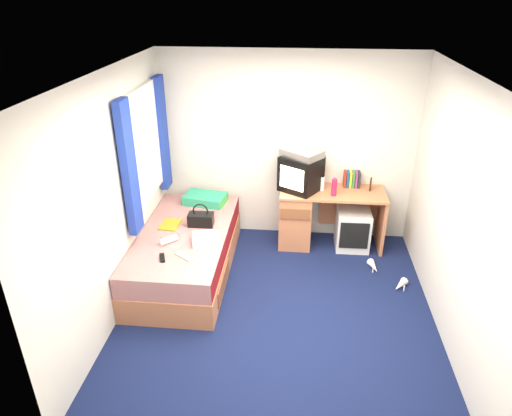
# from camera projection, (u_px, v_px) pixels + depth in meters

# --- Properties ---
(ground) EXTENTS (3.40, 3.40, 0.00)m
(ground) POSITION_uv_depth(u_px,v_px,m) (277.00, 310.00, 4.77)
(ground) COLOR #0C1438
(ground) RESTS_ON ground
(room_shell) EXTENTS (3.40, 3.40, 3.40)m
(room_shell) POSITION_uv_depth(u_px,v_px,m) (280.00, 183.00, 4.12)
(room_shell) COLOR white
(room_shell) RESTS_ON ground
(bed) EXTENTS (1.01, 2.00, 0.54)m
(bed) POSITION_uv_depth(u_px,v_px,m) (186.00, 252.00, 5.29)
(bed) COLOR #C57952
(bed) RESTS_ON ground
(pillow) EXTENTS (0.56, 0.41, 0.11)m
(pillow) POSITION_uv_depth(u_px,v_px,m) (205.00, 199.00, 5.82)
(pillow) COLOR teal
(pillow) RESTS_ON bed
(desk) EXTENTS (1.30, 0.55, 0.75)m
(desk) POSITION_uv_depth(u_px,v_px,m) (309.00, 214.00, 5.84)
(desk) COLOR #C57952
(desk) RESTS_ON ground
(storage_cube) EXTENTS (0.42, 0.42, 0.51)m
(storage_cube) POSITION_uv_depth(u_px,v_px,m) (352.00, 229.00, 5.80)
(storage_cube) COLOR white
(storage_cube) RESTS_ON ground
(crt_tv) EXTENTS (0.58, 0.58, 0.44)m
(crt_tv) POSITION_uv_depth(u_px,v_px,m) (301.00, 173.00, 5.60)
(crt_tv) COLOR black
(crt_tv) RESTS_ON desk
(vcr) EXTENTS (0.56, 0.54, 0.09)m
(vcr) POSITION_uv_depth(u_px,v_px,m) (302.00, 153.00, 5.49)
(vcr) COLOR #AFAFB2
(vcr) RESTS_ON crt_tv
(book_row) EXTENTS (0.20, 0.13, 0.20)m
(book_row) POSITION_uv_depth(u_px,v_px,m) (352.00, 179.00, 5.74)
(book_row) COLOR maroon
(book_row) RESTS_ON desk
(picture_frame) EXTENTS (0.04, 0.12, 0.14)m
(picture_frame) POSITION_uv_depth(u_px,v_px,m) (371.00, 184.00, 5.67)
(picture_frame) COLOR black
(picture_frame) RESTS_ON desk
(pink_water_bottle) EXTENTS (0.08, 0.08, 0.21)m
(pink_water_bottle) POSITION_uv_depth(u_px,v_px,m) (334.00, 188.00, 5.50)
(pink_water_bottle) COLOR #D91E48
(pink_water_bottle) RESTS_ON desk
(aerosol_can) EXTENTS (0.06, 0.06, 0.18)m
(aerosol_can) POSITION_uv_depth(u_px,v_px,m) (322.00, 184.00, 5.64)
(aerosol_can) COLOR white
(aerosol_can) RESTS_ON desk
(handbag) EXTENTS (0.29, 0.17, 0.27)m
(handbag) POSITION_uv_depth(u_px,v_px,m) (201.00, 219.00, 5.27)
(handbag) COLOR black
(handbag) RESTS_ON bed
(towel) EXTENTS (0.32, 0.28, 0.09)m
(towel) POSITION_uv_depth(u_px,v_px,m) (205.00, 239.00, 4.92)
(towel) COLOR white
(towel) RESTS_ON bed
(magazine) EXTENTS (0.23, 0.30, 0.01)m
(magazine) POSITION_uv_depth(u_px,v_px,m) (170.00, 225.00, 5.30)
(magazine) COLOR #FFF21C
(magazine) RESTS_ON bed
(water_bottle) EXTENTS (0.19, 0.19, 0.07)m
(water_bottle) POSITION_uv_depth(u_px,v_px,m) (169.00, 240.00, 4.93)
(water_bottle) COLOR silver
(water_bottle) RESTS_ON bed
(colour_swatch_fan) EXTENTS (0.21, 0.18, 0.01)m
(colour_swatch_fan) POSITION_uv_depth(u_px,v_px,m) (184.00, 257.00, 4.69)
(colour_swatch_fan) COLOR orange
(colour_swatch_fan) RESTS_ON bed
(remote_control) EXTENTS (0.10, 0.17, 0.02)m
(remote_control) POSITION_uv_depth(u_px,v_px,m) (162.00, 258.00, 4.66)
(remote_control) COLOR black
(remote_control) RESTS_ON bed
(window_assembly) EXTENTS (0.11, 1.42, 1.40)m
(window_assembly) POSITION_uv_depth(u_px,v_px,m) (146.00, 148.00, 5.08)
(window_assembly) COLOR silver
(window_assembly) RESTS_ON room_shell
(white_heels) EXTENTS (0.42, 0.58, 0.09)m
(white_heels) POSITION_uv_depth(u_px,v_px,m) (386.00, 276.00, 5.26)
(white_heels) COLOR white
(white_heels) RESTS_ON ground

